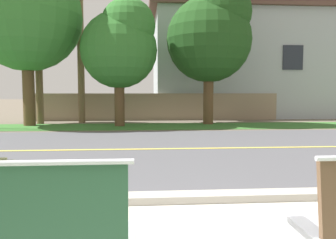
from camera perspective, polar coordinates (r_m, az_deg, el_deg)
The scene contains 10 objects.
ground_plane at distance 10.03m, azimuth -1.25°, elevation -3.63°, with size 140.00×140.00×0.00m, color #665B4C.
curb_edge at distance 4.51m, azimuth 2.78°, elevation -13.09°, with size 44.00×0.30×0.11m, color #ADA89E.
street_asphalt at distance 8.55m, azimuth -0.70°, elevation -5.02°, with size 52.00×8.00×0.01m, color #515156.
road_centre_line at distance 8.55m, azimuth -0.70°, elevation -4.99°, with size 48.00×0.14×0.01m, color #E0CC4C.
far_verge_grass at distance 14.30m, azimuth -2.19°, elevation -1.16°, with size 48.00×2.80×0.02m, color #38702D.
shade_tree_far_left at distance 16.03m, azimuth -22.50°, elevation 17.22°, with size 4.70×4.70×7.75m.
shade_tree_left at distance 14.62m, azimuth -7.93°, elevation 12.52°, with size 3.24×3.24×5.35m.
shade_tree_centre at distance 15.58m, azimuth 7.45°, elevation 14.29°, with size 3.81×3.81×6.28m.
garden_wall at distance 17.65m, azimuth -2.29°, elevation 2.17°, with size 13.00×0.36×1.40m, color gray.
house_across_street at distance 21.71m, azimuth 11.30°, elevation 9.54°, with size 10.78×6.91×6.62m.
Camera 1 is at (-0.54, -1.92, 1.42)m, focal length 35.98 mm.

